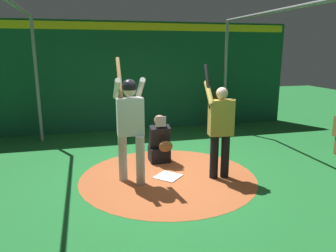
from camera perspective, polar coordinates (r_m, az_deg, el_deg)
The scene contains 9 objects.
ground_plane at distance 5.94m, azimuth -0.00°, elevation -8.95°, with size 25.26×25.26×0.00m, color #1E6B2D.
dirt_circle at distance 5.94m, azimuth -0.00°, elevation -8.92°, with size 3.17×3.17×0.01m, color #AD562D.
home_plate at distance 5.94m, azimuth -0.00°, elevation -8.84°, with size 0.42×0.42×0.01m, color white.
batter at distance 5.45m, azimuth -6.69°, elevation 0.91°, with size 0.68×0.49×2.13m.
catcher at distance 6.59m, azimuth -1.46°, elevation -3.10°, with size 0.58×0.40×0.99m.
visitor at distance 5.71m, azimuth 9.19°, elevation -0.09°, with size 0.57×0.51×2.01m.
back_wall at distance 9.28m, azimuth -6.01°, elevation 8.70°, with size 0.23×9.26×3.01m.
cage_frame at distance 5.50m, azimuth -0.00°, elevation 12.56°, with size 6.40×5.06×3.05m.
bat_rack at distance 9.84m, azimuth 8.49°, elevation 2.85°, with size 0.94×0.21×1.05m.
Camera 1 is at (5.32, -1.38, 2.25)m, focal length 34.65 mm.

